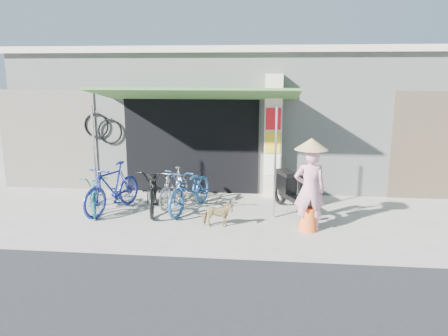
# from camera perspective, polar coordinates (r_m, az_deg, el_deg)

# --- Properties ---
(ground) EXTENTS (80.00, 80.00, 0.00)m
(ground) POSITION_cam_1_polar(r_m,az_deg,el_deg) (8.77, 0.62, -7.83)
(ground) COLOR #AAA599
(ground) RESTS_ON ground
(bicycle_shop) EXTENTS (12.30, 5.30, 3.66)m
(bicycle_shop) POSITION_cam_1_polar(r_m,az_deg,el_deg) (13.36, 2.69, 7.24)
(bicycle_shop) COLOR #A1A69E
(bicycle_shop) RESTS_ON ground
(shop_pillar) EXTENTS (0.42, 0.44, 3.00)m
(shop_pillar) POSITION_cam_1_polar(r_m,az_deg,el_deg) (10.75, 6.40, 4.12)
(shop_pillar) COLOR beige
(shop_pillar) RESTS_ON ground
(awning) EXTENTS (4.60, 1.88, 2.72)m
(awning) POSITION_cam_1_polar(r_m,az_deg,el_deg) (9.98, -3.70, 9.39)
(awning) COLOR #3A682F
(awning) RESTS_ON ground
(neighbour_right) EXTENTS (2.60, 0.06, 2.60)m
(neighbour_right) POSITION_cam_1_polar(r_m,az_deg,el_deg) (11.72, 27.13, 2.52)
(neighbour_right) COLOR brown
(neighbour_right) RESTS_ON ground
(neighbour_left) EXTENTS (2.60, 0.06, 2.60)m
(neighbour_left) POSITION_cam_1_polar(r_m,az_deg,el_deg) (12.35, -21.95, 3.44)
(neighbour_left) COLOR #6B665B
(neighbour_left) RESTS_ON ground
(bike_teal) EXTENTS (1.09, 1.74, 0.86)m
(bike_teal) POSITION_cam_1_polar(r_m,az_deg,el_deg) (10.12, -16.43, -3.02)
(bike_teal) COLOR #1C7F6F
(bike_teal) RESTS_ON ground
(bike_blue) EXTENTS (1.11, 1.88, 1.09)m
(bike_blue) POSITION_cam_1_polar(r_m,az_deg,el_deg) (9.90, -14.39, -2.55)
(bike_blue) COLOR navy
(bike_blue) RESTS_ON ground
(bike_black) EXTENTS (1.07, 2.02, 1.01)m
(bike_black) POSITION_cam_1_polar(r_m,az_deg,el_deg) (9.84, -9.19, -2.65)
(bike_black) COLOR black
(bike_black) RESTS_ON ground
(bike_silver) EXTENTS (0.76, 1.55, 0.90)m
(bike_silver) POSITION_cam_1_polar(r_m,az_deg,el_deg) (10.14, -6.52, -2.44)
(bike_silver) COLOR #B0B0B5
(bike_silver) RESTS_ON ground
(bike_navy) EXTENTS (1.18, 2.03, 1.01)m
(bike_navy) POSITION_cam_1_polar(r_m,az_deg,el_deg) (9.72, -4.38, -2.71)
(bike_navy) COLOR navy
(bike_navy) RESTS_ON ground
(street_dog) EXTENTS (0.64, 0.33, 0.52)m
(street_dog) POSITION_cam_1_polar(r_m,az_deg,el_deg) (8.73, -0.86, -6.12)
(street_dog) COLOR #A68158
(street_dog) RESTS_ON ground
(moped) EXTENTS (0.96, 1.85, 1.11)m
(moped) POSITION_cam_1_polar(r_m,az_deg,el_deg) (9.66, 8.90, -2.93)
(moped) COLOR black
(moped) RESTS_ON ground
(nun) EXTENTS (0.64, 0.64, 1.83)m
(nun) POSITION_cam_1_polar(r_m,az_deg,el_deg) (8.54, 11.13, -2.32)
(nun) COLOR pink
(nun) RESTS_ON ground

